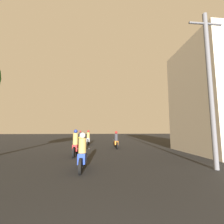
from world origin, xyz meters
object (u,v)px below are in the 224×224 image
Objects in this scene: motorcycle_blue at (82,155)px; motorcycle_orange at (116,141)px; motorcycle_red at (75,145)px; utility_pole_near at (210,83)px; motorcycle_silver at (88,139)px; building_right_near at (220,98)px; motorcycle_yellow at (80,138)px.

motorcycle_blue is 7.52m from motorcycle_orange.
motorcycle_blue is 0.99× the size of motorcycle_red.
motorcycle_orange is at bearing 113.62° from utility_pole_near.
motorcycle_red is at bearing -88.30° from motorcycle_silver.
utility_pole_near is (6.09, -11.12, 3.09)m from motorcycle_silver.
motorcycle_red is (-0.80, 3.36, 0.06)m from motorcycle_blue.
motorcycle_silver is 0.24× the size of building_right_near.
motorcycle_blue is 0.94× the size of motorcycle_orange.
utility_pole_near is at bearing -37.21° from motorcycle_red.
utility_pole_near is (3.34, -7.65, 3.11)m from motorcycle_orange.
motorcycle_silver is (-0.48, 10.64, 0.02)m from motorcycle_blue.
building_right_near is (10.17, -7.01, 3.41)m from motorcycle_silver.
motorcycle_orange is at bearing 154.51° from building_right_near.
motorcycle_orange is at bearing 65.30° from motorcycle_blue.
motorcycle_blue is 10.65m from motorcycle_silver.
motorcycle_orange is 8.92m from building_right_near.
motorcycle_blue reaches higher than motorcycle_yellow.
utility_pole_near reaches higher than motorcycle_silver.
utility_pole_near reaches higher than motorcycle_yellow.
motorcycle_red is 11.03m from building_right_near.
motorcycle_yellow is at bearing 115.53° from motorcycle_silver.
motorcycle_silver is 12.82m from building_right_near.
building_right_near is at bearing -51.32° from motorcycle_yellow.
motorcycle_orange is 0.97× the size of motorcycle_yellow.
motorcycle_yellow is 15.77m from building_right_near.
motorcycle_red is at bearing -178.51° from building_right_near.
building_right_near is 1.14× the size of utility_pole_near.
building_right_near reaches higher than motorcycle_yellow.
building_right_near reaches higher than motorcycle_orange.
motorcycle_blue reaches higher than motorcycle_orange.
building_right_near is (7.43, -3.54, 3.43)m from motorcycle_orange.
utility_pole_near is at bearing -11.97° from motorcycle_blue.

